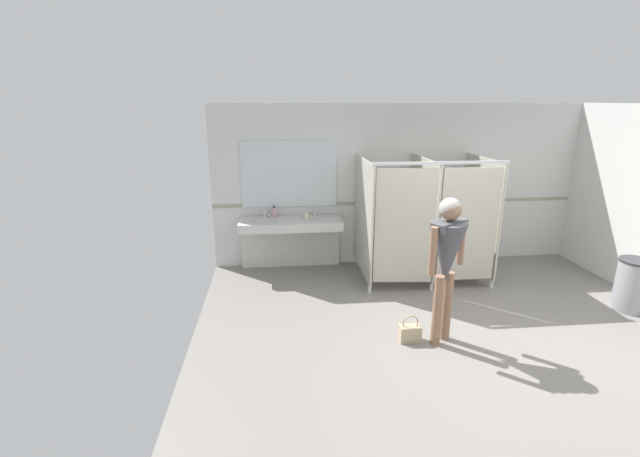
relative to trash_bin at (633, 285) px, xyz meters
The scene contains 11 objects.
ground_plane 2.59m from the trash_bin, 168.00° to the right, with size 6.45×5.96×0.10m, color gray.
wall_back 3.48m from the trash_bin, 138.58° to the left, with size 6.45×0.12×2.67m, color silver.
wall_back_tile_band 3.37m from the trash_bin, 139.42° to the left, with size 6.45×0.01×0.06m, color #9E937F.
vanity_counter 4.88m from the trash_bin, 156.63° to the left, with size 1.64×0.57×0.99m.
mirror_panel 5.10m from the trash_bin, 154.46° to the left, with size 1.54×0.02×1.07m, color silver.
bathroom_stalls 2.82m from the trash_bin, 152.25° to the left, with size 1.93×1.35×1.91m.
trash_bin is the anchor object (origin of this frame).
person_standing 2.96m from the trash_bin, 169.50° to the right, with size 0.55×0.55×1.72m.
handbag 3.22m from the trash_bin, behind, with size 0.25×0.14×0.33m.
soap_dispenser 5.17m from the trash_bin, 156.92° to the left, with size 0.07×0.07×0.20m.
paper_cup 4.62m from the trash_bin, 156.81° to the left, with size 0.07×0.07×0.10m, color beige.
Camera 1 is at (-2.17, -4.38, 2.72)m, focal length 24.56 mm.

